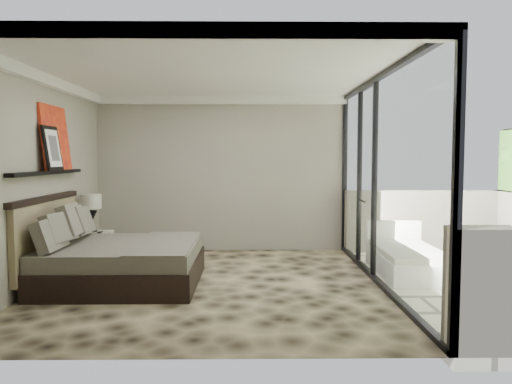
{
  "coord_description": "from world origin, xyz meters",
  "views": [
    {
      "loc": [
        0.52,
        -6.6,
        1.71
      ],
      "look_at": [
        0.6,
        0.4,
        1.22
      ],
      "focal_mm": 35.0,
      "sensor_mm": 36.0,
      "label": 1
    }
  ],
  "objects_px": {
    "nightstand": "(95,249)",
    "table_lamp": "(91,208)",
    "lounger": "(406,259)",
    "bed": "(116,259)",
    "ottoman": "(496,247)"
  },
  "relations": [
    {
      "from": "nightstand",
      "to": "table_lamp",
      "type": "xyz_separation_m",
      "value": [
        -0.06,
        0.04,
        0.66
      ]
    },
    {
      "from": "table_lamp",
      "to": "lounger",
      "type": "bearing_deg",
      "value": -8.34
    },
    {
      "from": "bed",
      "to": "lounger",
      "type": "relative_size",
      "value": 1.17
    },
    {
      "from": "bed",
      "to": "ottoman",
      "type": "distance_m",
      "value": 5.86
    },
    {
      "from": "ottoman",
      "to": "bed",
      "type": "bearing_deg",
      "value": -168.35
    },
    {
      "from": "bed",
      "to": "ottoman",
      "type": "xyz_separation_m",
      "value": [
        5.74,
        1.18,
        -0.07
      ]
    },
    {
      "from": "nightstand",
      "to": "ottoman",
      "type": "bearing_deg",
      "value": -12.92
    },
    {
      "from": "nightstand",
      "to": "lounger",
      "type": "xyz_separation_m",
      "value": [
        4.77,
        -0.67,
        -0.03
      ]
    },
    {
      "from": "nightstand",
      "to": "ottoman",
      "type": "xyz_separation_m",
      "value": [
        6.4,
        -0.06,
        0.02
      ]
    },
    {
      "from": "ottoman",
      "to": "lounger",
      "type": "distance_m",
      "value": 1.74
    },
    {
      "from": "bed",
      "to": "nightstand",
      "type": "bearing_deg",
      "value": 118.0
    },
    {
      "from": "table_lamp",
      "to": "lounger",
      "type": "height_order",
      "value": "table_lamp"
    },
    {
      "from": "table_lamp",
      "to": "lounger",
      "type": "relative_size",
      "value": 0.34
    },
    {
      "from": "bed",
      "to": "ottoman",
      "type": "height_order",
      "value": "bed"
    },
    {
      "from": "table_lamp",
      "to": "bed",
      "type": "bearing_deg",
      "value": -60.73
    }
  ]
}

